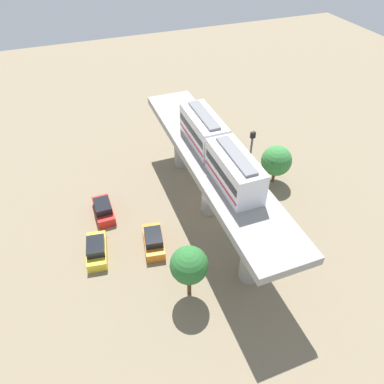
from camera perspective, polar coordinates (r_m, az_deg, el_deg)
name	(u,v)px	position (r m, az deg, el deg)	size (l,w,h in m)	color
ground_plane	(210,211)	(38.88, 2.88, -3.02)	(120.00, 120.00, 0.00)	#84755B
viaduct	(212,171)	(35.22, 3.18, 3.47)	(5.20, 28.00, 7.36)	#999691
train	(218,149)	(32.45, 4.17, 6.97)	(2.64, 13.55, 3.24)	silver
parked_car_orange	(154,241)	(35.10, -6.18, -7.79)	(2.46, 4.44, 1.76)	orange
parked_car_red	(103,210)	(39.05, -14.04, -2.77)	(1.84, 4.22, 1.76)	red
parked_car_yellow	(97,250)	(35.36, -15.06, -8.96)	(2.42, 4.42, 1.76)	yellow
tree_near_viaduct	(189,265)	(28.99, -0.48, -11.69)	(3.14, 3.14, 5.61)	brown
tree_mid_lot	(276,161)	(41.82, 13.40, 4.91)	(3.50, 3.50, 4.82)	brown
signal_post	(248,171)	(35.66, 9.01, 3.37)	(0.44, 0.28, 9.96)	#4C4C51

